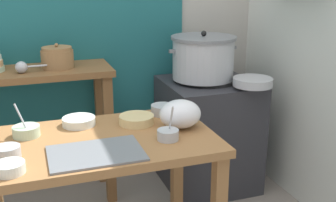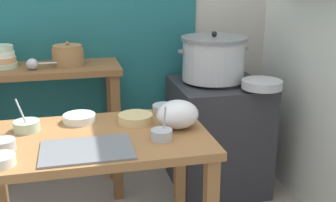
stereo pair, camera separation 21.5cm
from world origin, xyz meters
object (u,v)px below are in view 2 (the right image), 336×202
(ladle, at_px, (34,64))
(prep_bowl_6, at_px, (0,160))
(back_shelf_table, at_px, (46,100))
(stove_block, at_px, (217,135))
(serving_tray, at_px, (87,150))
(prep_bowl_0, at_px, (27,125))
(clay_pot, at_px, (68,56))
(bowl_stack_enamel, at_px, (2,57))
(prep_bowl_1, at_px, (79,118))
(steamer_pot, at_px, (213,58))
(plastic_bag, at_px, (178,114))
(prep_bowl_4, at_px, (3,145))
(prep_bowl_5, at_px, (164,109))
(prep_bowl_3, at_px, (162,134))
(prep_table, at_px, (95,157))
(wide_pan, at_px, (262,84))
(prep_bowl_2, at_px, (136,118))

(ladle, bearing_deg, prep_bowl_6, -94.89)
(back_shelf_table, relative_size, stove_block, 1.23)
(stove_block, bearing_deg, serving_tray, -137.81)
(prep_bowl_0, bearing_deg, clay_pot, 71.52)
(serving_tray, bearing_deg, bowl_stack_enamel, 114.94)
(prep_bowl_1, relative_size, prep_bowl_6, 1.40)
(back_shelf_table, relative_size, bowl_stack_enamel, 5.32)
(stove_block, xyz_separation_m, clay_pot, (-0.97, 0.13, 0.58))
(steamer_pot, relative_size, plastic_bag, 2.28)
(ladle, distance_m, prep_bowl_4, 0.82)
(prep_bowl_5, bearing_deg, prep_bowl_0, -172.98)
(prep_bowl_0, bearing_deg, stove_block, 23.40)
(prep_bowl_0, bearing_deg, plastic_bag, -10.28)
(serving_tray, bearing_deg, ladle, 106.59)
(prep_bowl_3, distance_m, prep_bowl_5, 0.36)
(ladle, relative_size, prep_bowl_5, 2.14)
(steamer_pot, xyz_separation_m, prep_bowl_6, (-1.22, -0.91, -0.18))
(back_shelf_table, height_order, prep_bowl_4, back_shelf_table)
(prep_table, distance_m, plastic_bag, 0.45)
(bowl_stack_enamel, relative_size, prep_bowl_3, 1.04)
(ladle, relative_size, wide_pan, 1.09)
(prep_bowl_0, bearing_deg, back_shelf_table, 85.00)
(steamer_pot, distance_m, ladle, 1.14)
(stove_block, bearing_deg, prep_bowl_2, -141.27)
(prep_bowl_1, bearing_deg, steamer_pot, 27.51)
(prep_bowl_6, bearing_deg, prep_table, 31.10)
(stove_block, height_order, serving_tray, stove_block)
(steamer_pot, bearing_deg, prep_bowl_0, -155.05)
(prep_bowl_1, relative_size, prep_bowl_2, 0.93)
(prep_bowl_0, bearing_deg, ladle, 88.78)
(ladle, distance_m, wide_pan, 1.40)
(back_shelf_table, relative_size, ladle, 3.53)
(prep_bowl_0, height_order, prep_bowl_2, prep_bowl_0)
(bowl_stack_enamel, height_order, serving_tray, bowl_stack_enamel)
(prep_table, bearing_deg, prep_bowl_6, -148.90)
(prep_table, xyz_separation_m, serving_tray, (-0.04, -0.17, 0.12))
(bowl_stack_enamel, distance_m, prep_bowl_2, 1.02)
(prep_bowl_1, bearing_deg, prep_bowl_3, -42.19)
(serving_tray, bearing_deg, prep_bowl_5, 42.58)
(stove_block, xyz_separation_m, serving_tray, (-0.91, -0.83, 0.34))
(wide_pan, bearing_deg, stove_block, 125.37)
(prep_bowl_3, xyz_separation_m, prep_bowl_5, (0.09, 0.35, 0.00))
(plastic_bag, bearing_deg, prep_bowl_2, 146.66)
(prep_bowl_0, bearing_deg, prep_bowl_5, 7.02)
(bowl_stack_enamel, bearing_deg, ladle, -27.95)
(steamer_pot, height_order, wide_pan, steamer_pot)
(prep_bowl_0, xyz_separation_m, prep_bowl_2, (0.54, -0.01, -0.00))
(steamer_pot, bearing_deg, prep_table, -140.84)
(stove_block, distance_m, clay_pot, 1.14)
(serving_tray, relative_size, prep_bowl_2, 2.22)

